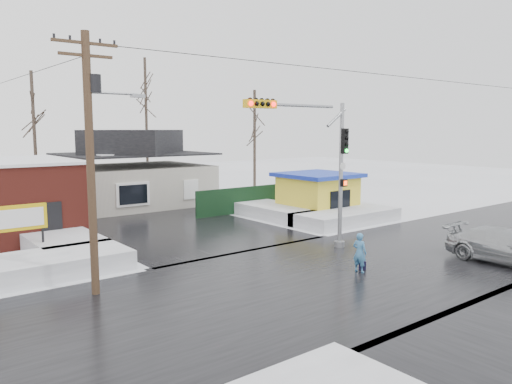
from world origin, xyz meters
TOP-DOWN VIEW (x-y plane):
  - ground at (0.00, 0.00)m, footprint 120.00×120.00m
  - road_ns at (0.00, 0.00)m, footprint 10.00×120.00m
  - road_ew at (0.00, 0.00)m, footprint 120.00×10.00m
  - snowbank_nw at (-9.00, 7.00)m, footprint 7.00×3.00m
  - snowbank_ne at (9.00, 7.00)m, footprint 7.00×3.00m
  - snowbank_nside_w at (-7.00, 12.00)m, footprint 3.00×8.00m
  - snowbank_nside_e at (7.00, 12.00)m, footprint 3.00×8.00m
  - traffic_signal at (2.43, 2.97)m, footprint 6.05×0.68m
  - utility_pole at (-7.93, 3.50)m, footprint 3.15×0.44m
  - marquee_sign at (-9.00, 9.49)m, footprint 2.20×0.21m
  - house at (2.00, 22.00)m, footprint 10.40×8.40m
  - kiosk at (9.50, 9.99)m, footprint 4.60×4.60m
  - fence at (6.50, 14.00)m, footprint 8.00×0.12m
  - tree_far_left at (-4.00, 26.00)m, footprint 3.00×3.00m
  - tree_far_mid at (6.00, 28.00)m, footprint 3.00×3.00m
  - tree_far_right at (12.00, 20.00)m, footprint 3.00×3.00m
  - pedestrian at (1.37, -0.48)m, footprint 0.51×0.66m
  - car at (7.39, -3.50)m, footprint 2.18×5.12m
  - shopping_bag at (1.70, -0.37)m, footprint 0.30×0.20m

SIDE VIEW (x-z plane):
  - ground at x=0.00m, z-range 0.00..0.00m
  - road_ns at x=0.00m, z-range 0.00..0.02m
  - road_ew at x=0.00m, z-range 0.00..0.02m
  - shopping_bag at x=1.70m, z-range 0.00..0.35m
  - snowbank_nw at x=-9.00m, z-range 0.00..0.80m
  - snowbank_ne at x=9.00m, z-range 0.00..0.80m
  - snowbank_nside_w at x=-7.00m, z-range 0.00..0.80m
  - snowbank_nside_e at x=7.00m, z-range 0.00..0.80m
  - car at x=7.39m, z-range 0.00..1.47m
  - pedestrian at x=1.37m, z-range 0.00..1.62m
  - fence at x=6.50m, z-range 0.00..1.80m
  - kiosk at x=9.50m, z-range 0.03..2.90m
  - marquee_sign at x=-9.00m, z-range 0.65..3.20m
  - house at x=2.00m, z-range -0.26..5.50m
  - traffic_signal at x=2.43m, z-range 1.04..8.04m
  - utility_pole at x=-7.93m, z-range 0.61..9.61m
  - tree_far_right at x=12.00m, z-range 2.66..11.66m
  - tree_far_left at x=-4.00m, z-range 2.95..12.95m
  - tree_far_mid at x=6.00m, z-range 3.54..15.54m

